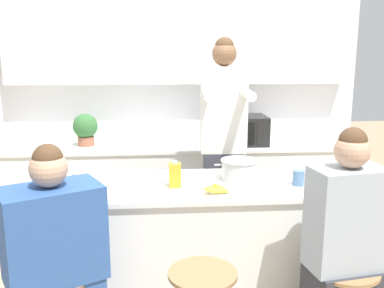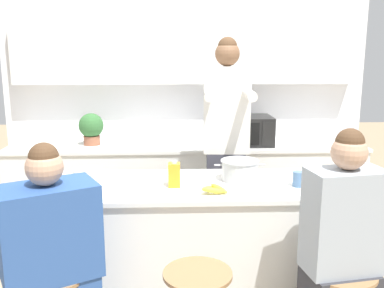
# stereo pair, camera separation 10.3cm
# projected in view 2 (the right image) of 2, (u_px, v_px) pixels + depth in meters

# --- Properties ---
(wall_back) EXTENTS (3.66, 0.22, 2.70)m
(wall_back) POSITION_uv_depth(u_px,v_px,m) (186.00, 74.00, 4.31)
(wall_back) COLOR white
(wall_back) RESTS_ON ground_plane
(back_counter) EXTENTS (3.40, 0.64, 0.89)m
(back_counter) POSITION_uv_depth(u_px,v_px,m) (187.00, 187.00, 4.24)
(back_counter) COLOR white
(back_counter) RESTS_ON ground_plane
(kitchen_island) EXTENTS (1.90, 0.70, 0.91)m
(kitchen_island) POSITION_uv_depth(u_px,v_px,m) (192.00, 247.00, 2.89)
(kitchen_island) COLOR black
(kitchen_island) RESTS_ON ground_plane
(person_cooking) EXTENTS (0.39, 0.61, 1.87)m
(person_cooking) POSITION_uv_depth(u_px,v_px,m) (226.00, 155.00, 3.44)
(person_cooking) COLOR #383842
(person_cooking) RESTS_ON ground_plane
(person_wrapped_blanket) EXTENTS (0.55, 0.47, 1.33)m
(person_wrapped_blanket) POSITION_uv_depth(u_px,v_px,m) (53.00, 278.00, 2.20)
(person_wrapped_blanket) COLOR #2D5193
(person_wrapped_blanket) RESTS_ON ground_plane
(person_seated_near) EXTENTS (0.42, 0.32, 1.39)m
(person_seated_near) POSITION_uv_depth(u_px,v_px,m) (340.00, 270.00, 2.25)
(person_seated_near) COLOR #333338
(person_seated_near) RESTS_ON ground_plane
(cooking_pot) EXTENTS (0.34, 0.25, 0.14)m
(cooking_pot) POSITION_uv_depth(u_px,v_px,m) (240.00, 170.00, 2.85)
(cooking_pot) COLOR #B7BABC
(cooking_pot) RESTS_ON kitchen_island
(fruit_bowl) EXTENTS (0.20, 0.20, 0.08)m
(fruit_bowl) POSITION_uv_depth(u_px,v_px,m) (88.00, 175.00, 2.84)
(fruit_bowl) COLOR silver
(fruit_bowl) RESTS_ON kitchen_island
(coffee_cup_near) EXTENTS (0.11, 0.08, 0.10)m
(coffee_cup_near) POSITION_uv_depth(u_px,v_px,m) (299.00, 179.00, 2.73)
(coffee_cup_near) COLOR #4C7099
(coffee_cup_near) RESTS_ON kitchen_island
(banana_bunch) EXTENTS (0.18, 0.13, 0.06)m
(banana_bunch) POSITION_uv_depth(u_px,v_px,m) (214.00, 189.00, 2.59)
(banana_bunch) COLOR yellow
(banana_bunch) RESTS_ON kitchen_island
(juice_carton) EXTENTS (0.07, 0.07, 0.17)m
(juice_carton) POSITION_uv_depth(u_px,v_px,m) (174.00, 175.00, 2.72)
(juice_carton) COLOR gold
(juice_carton) RESTS_ON kitchen_island
(microwave) EXTENTS (0.54, 0.39, 0.27)m
(microwave) POSITION_uv_depth(u_px,v_px,m) (243.00, 130.00, 4.10)
(microwave) COLOR black
(microwave) RESTS_ON back_counter
(potted_plant) EXTENTS (0.23, 0.23, 0.30)m
(potted_plant) POSITION_uv_depth(u_px,v_px,m) (91.00, 128.00, 4.07)
(potted_plant) COLOR #93563D
(potted_plant) RESTS_ON back_counter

